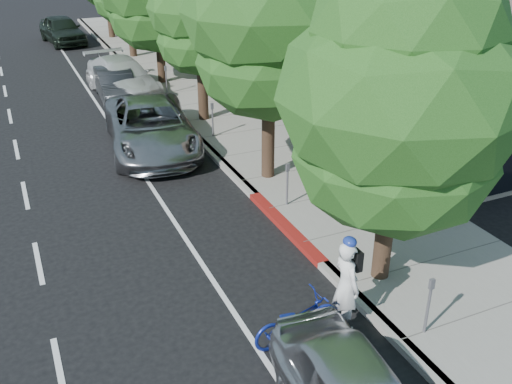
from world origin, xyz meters
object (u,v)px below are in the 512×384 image
street_tree_0 (400,101)px  pedestrian (243,87)px  bicycle (296,320)px  street_tree_1 (269,15)px  dark_sedan (115,84)px  silver_suv (151,127)px  white_pickup (122,78)px  dark_suv_far (62,30)px  street_tree_2 (199,10)px  cyclist (346,285)px

street_tree_0 → pedestrian: size_ratio=4.32×
street_tree_0 → bicycle: (-2.70, -1.00, -3.80)m
street_tree_0 → pedestrian: 13.49m
street_tree_0 → street_tree_1: bearing=90.0°
dark_sedan → pedestrian: 5.88m
bicycle → silver_suv: 11.01m
street_tree_0 → dark_sedan: size_ratio=1.68×
silver_suv → white_pickup: bearing=92.5°
bicycle → dark_suv_far: size_ratio=0.37×
pedestrian → dark_suv_far: bearing=-83.7°
dark_suv_far → street_tree_1: bearing=-90.3°
street_tree_0 → silver_suv: bearing=104.9°
dark_sedan → silver_suv: bearing=-88.3°
street_tree_2 → silver_suv: bearing=-143.0°
dark_suv_far → pedestrian: (5.19, -17.04, 0.13)m
cyclist → white_pickup: size_ratio=0.35×
pedestrian → dark_sedan: bearing=-48.4°
cyclist → pedestrian: size_ratio=1.19×
street_tree_2 → pedestrian: size_ratio=4.16×
dark_suv_far → pedestrian: 17.81m
street_tree_1 → white_pickup: street_tree_1 is taller
street_tree_0 → street_tree_2: street_tree_0 is taller
white_pickup → dark_sedan: bearing=-134.6°
silver_suv → dark_suv_far: 19.95m
street_tree_1 → white_pickup: size_ratio=1.46×
street_tree_0 → cyclist: (-1.60, -1.00, -3.30)m
street_tree_0 → dark_sedan: (-2.56, 16.50, -3.58)m
street_tree_0 → white_pickup: 17.54m
street_tree_2 → pedestrian: (2.09, 0.91, -3.36)m
bicycle → white_pickup: bearing=-6.4°
street_tree_2 → silver_suv: street_tree_2 is taller
street_tree_1 → bicycle: size_ratio=4.37×
bicycle → silver_suv: size_ratio=0.30×
dark_sedan → white_pickup: (0.45, 0.57, 0.11)m
street_tree_1 → dark_sedan: 11.65m
dark_sedan → street_tree_1: bearing=-73.7°
dark_sedan → bicycle: bearing=-87.8°
cyclist → bicycle: size_ratio=1.06×
street_tree_2 → cyclist: 13.52m
bicycle → dark_suv_far: (-0.40, 30.95, 0.36)m
dark_sedan → street_tree_0: bearing=-78.6°
street_tree_0 → silver_suv: street_tree_0 is taller
street_tree_0 → white_pickup: size_ratio=1.28×
street_tree_2 → bicycle: street_tree_2 is taller
white_pickup → pedestrian: bearing=-51.0°
pedestrian → street_tree_2: bearing=12.9°
dark_sedan → pedestrian: size_ratio=2.56×
street_tree_2 → cyclist: street_tree_2 is taller
bicycle → cyclist: bearing=-94.5°
dark_sedan → dark_suv_far: size_ratio=0.85×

